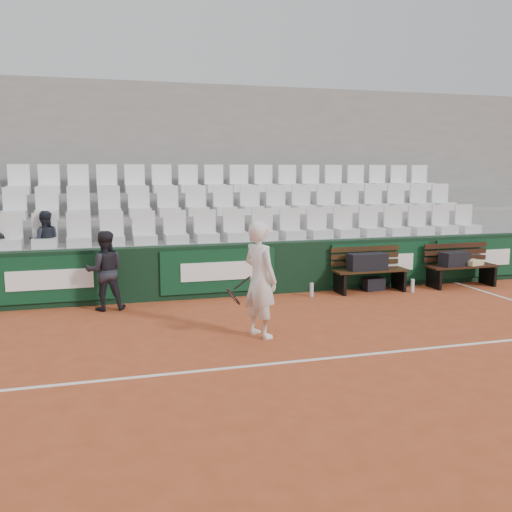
{
  "coord_description": "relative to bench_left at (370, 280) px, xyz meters",
  "views": [
    {
      "loc": [
        -2.48,
        -6.52,
        2.41
      ],
      "look_at": [
        0.12,
        2.4,
        1.0
      ],
      "focal_mm": 40.0,
      "sensor_mm": 36.0,
      "label": 1
    }
  ],
  "objects": [
    {
      "name": "grandstand_tier_back",
      "position": [
        -2.81,
        2.98,
        0.72
      ],
      "size": [
        18.0,
        0.95,
        1.9
      ],
      "primitive_type": "cube",
      "color": "gray",
      "rests_on": "ground"
    },
    {
      "name": "spectator_c",
      "position": [
        -6.11,
        0.96,
        1.34
      ],
      "size": [
        0.56,
        0.45,
        1.12
      ],
      "primitive_type": "imported",
      "rotation": [
        0.0,
        0.0,
        3.19
      ],
      "color": "#1E232D",
      "rests_on": "grandstand_tier_front"
    },
    {
      "name": "water_bottle_near",
      "position": [
        -1.28,
        -0.09,
        -0.09
      ],
      "size": [
        0.07,
        0.07,
        0.27
      ],
      "primitive_type": "cylinder",
      "color": "silver",
      "rests_on": "ground"
    },
    {
      "name": "grandstand_rear_wall",
      "position": [
        -2.81,
        3.61,
        1.98
      ],
      "size": [
        18.0,
        0.3,
        4.4
      ],
      "primitive_type": "cube",
      "color": "gray",
      "rests_on": "ground"
    },
    {
      "name": "sports_bag_right",
      "position": [
        1.87,
        -0.07,
        0.37
      ],
      "size": [
        0.66,
        0.41,
        0.29
      ],
      "primitive_type": "cube",
      "rotation": [
        0.0,
        0.0,
        0.21
      ],
      "color": "black",
      "rests_on": "bench_right"
    },
    {
      "name": "grandstand_tier_front",
      "position": [
        -2.81,
        1.08,
        0.28
      ],
      "size": [
        18.0,
        0.95,
        1.0
      ],
      "primitive_type": "cube",
      "color": "gray",
      "rests_on": "ground"
    },
    {
      "name": "tennis_player",
      "position": [
        -2.99,
        -2.34,
        0.62
      ],
      "size": [
        0.81,
        0.73,
        1.69
      ],
      "color": "white",
      "rests_on": "ground"
    },
    {
      "name": "ground",
      "position": [
        -2.81,
        -3.54,
        -0.23
      ],
      "size": [
        80.0,
        80.0,
        0.0
      ],
      "primitive_type": "plane",
      "color": "#AA4826",
      "rests_on": "ground"
    },
    {
      "name": "ball_kid",
      "position": [
        -5.1,
        -0.07,
        0.46
      ],
      "size": [
        0.68,
        0.53,
        1.38
      ],
      "primitive_type": "imported",
      "rotation": [
        0.0,
        0.0,
        3.15
      ],
      "color": "black",
      "rests_on": "ground"
    },
    {
      "name": "seat_row_back",
      "position": [
        -2.81,
        2.81,
        1.99
      ],
      "size": [
        11.9,
        0.44,
        0.63
      ],
      "primitive_type": "cube",
      "color": "white",
      "rests_on": "grandstand_tier_back"
    },
    {
      "name": "back_barrier",
      "position": [
        -2.74,
        0.45,
        0.28
      ],
      "size": [
        18.0,
        0.34,
        1.0
      ],
      "color": "black",
      "rests_on": "ground"
    },
    {
      "name": "bench_left",
      "position": [
        0.0,
        0.0,
        0.0
      ],
      "size": [
        1.5,
        0.56,
        0.45
      ],
      "primitive_type": "cube",
      "color": "#362110",
      "rests_on": "ground"
    },
    {
      "name": "bench_right",
      "position": [
        2.07,
        -0.07,
        0.0
      ],
      "size": [
        1.5,
        0.56,
        0.45
      ],
      "primitive_type": "cube",
      "color": "black",
      "rests_on": "ground"
    },
    {
      "name": "seat_row_front",
      "position": [
        -2.81,
        0.91,
        1.09
      ],
      "size": [
        11.9,
        0.44,
        0.63
      ],
      "primitive_type": "cube",
      "color": "silver",
      "rests_on": "grandstand_tier_front"
    },
    {
      "name": "towel",
      "position": [
        2.31,
        -0.11,
        0.28
      ],
      "size": [
        0.42,
        0.35,
        0.1
      ],
      "primitive_type": "cube",
      "rotation": [
        0.0,
        0.0,
        0.27
      ],
      "color": "#C6B880",
      "rests_on": "bench_right"
    },
    {
      "name": "court_baseline",
      "position": [
        -2.81,
        -3.54,
        -0.22
      ],
      "size": [
        18.0,
        0.06,
        0.01
      ],
      "primitive_type": "cube",
      "color": "white",
      "rests_on": "ground"
    },
    {
      "name": "sports_bag_left",
      "position": [
        -0.09,
        -0.03,
        0.39
      ],
      "size": [
        0.76,
        0.33,
        0.33
      ],
      "primitive_type": "cube",
      "rotation": [
        0.0,
        0.0,
        -0.0
      ],
      "color": "black",
      "rests_on": "bench_left"
    },
    {
      "name": "grandstand_tier_mid",
      "position": [
        -2.81,
        2.03,
        0.5
      ],
      "size": [
        18.0,
        0.95,
        1.45
      ],
      "primitive_type": "cube",
      "color": "gray",
      "rests_on": "ground"
    },
    {
      "name": "sports_bag_ground",
      "position": [
        0.13,
        0.1,
        -0.1
      ],
      "size": [
        0.43,
        0.29,
        0.25
      ],
      "primitive_type": "cube",
      "rotation": [
        0.0,
        0.0,
        0.08
      ],
      "color": "black",
      "rests_on": "ground"
    },
    {
      "name": "water_bottle_far",
      "position": [
        0.79,
        -0.29,
        -0.09
      ],
      "size": [
        0.07,
        0.07,
        0.26
      ],
      "primitive_type": "cylinder",
      "color": "silver",
      "rests_on": "ground"
    },
    {
      "name": "seat_row_mid",
      "position": [
        -2.81,
        1.86,
        1.54
      ],
      "size": [
        11.9,
        0.44,
        0.63
      ],
      "primitive_type": "cube",
      "color": "silver",
      "rests_on": "grandstand_tier_mid"
    }
  ]
}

